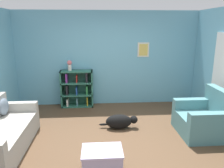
% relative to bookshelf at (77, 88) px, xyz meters
% --- Properties ---
extents(ground_plane, '(14.00, 14.00, 0.00)m').
position_rel_bookshelf_xyz_m(ground_plane, '(0.86, -2.04, -0.51)').
color(ground_plane, brown).
extents(wall_back, '(5.60, 0.13, 2.60)m').
position_rel_bookshelf_xyz_m(wall_back, '(0.86, 0.21, 0.79)').
color(wall_back, '#6BADC6').
rests_on(wall_back, ground_plane).
extents(bookshelf, '(0.88, 0.32, 1.02)m').
position_rel_bookshelf_xyz_m(bookshelf, '(0.00, 0.00, 0.00)').
color(bookshelf, '#2D6B56').
rests_on(bookshelf, ground_plane).
extents(recliner_chair, '(0.91, 1.00, 0.95)m').
position_rel_bookshelf_xyz_m(recliner_chair, '(2.76, -1.86, -0.18)').
color(recliner_chair, slate).
rests_on(recliner_chair, ground_plane).
extents(coffee_table, '(0.61, 0.44, 0.39)m').
position_rel_bookshelf_xyz_m(coffee_table, '(0.61, -2.99, -0.30)').
color(coffee_table, '#ADA3CC').
rests_on(coffee_table, ground_plane).
extents(dog, '(0.85, 0.29, 0.32)m').
position_rel_bookshelf_xyz_m(dog, '(1.04, -1.49, -0.35)').
color(dog, black).
rests_on(dog, ground_plane).
extents(vase, '(0.13, 0.13, 0.28)m').
position_rel_bookshelf_xyz_m(vase, '(-0.17, -0.02, 0.67)').
color(vase, silver).
rests_on(vase, bookshelf).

